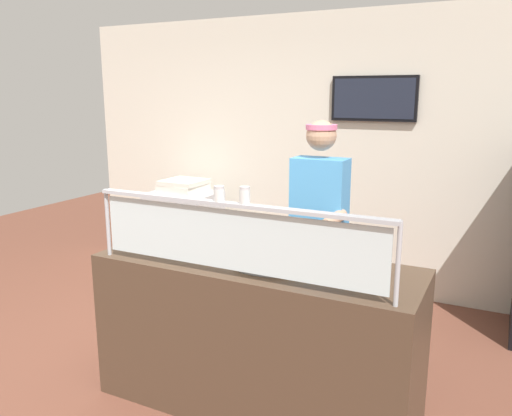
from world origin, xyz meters
The scene contains 11 objects.
ground_plane centered at (0.98, 1.00, 0.00)m, with size 12.00×12.00×0.00m, color brown.
shop_rear_unit centered at (0.98, 2.61, 1.36)m, with size 6.37×0.13×2.70m.
serving_counter centered at (0.98, 0.35, 0.47)m, with size 1.97×0.69×0.95m, color #4C3828.
sneeze_guard centered at (0.98, 0.06, 1.22)m, with size 1.79×0.06×0.42m.
pizza_tray centered at (1.08, 0.38, 0.97)m, with size 0.51×0.51×0.04m.
pizza_server centered at (1.06, 0.36, 0.99)m, with size 0.07×0.28×0.01m, color #ADAFB7.
parmesan_shaker centered at (0.90, 0.06, 1.41)m, with size 0.06×0.06×0.08m.
pepper_flake_shaker centered at (1.06, 0.06, 1.41)m, with size 0.06×0.06×0.09m.
worker_figure centered at (1.12, 1.08, 1.01)m, with size 0.41×0.50×1.76m.
prep_shelf centered at (-0.77, 2.12, 0.46)m, with size 0.70×0.55×0.92m, color #B7BABF.
pizza_box_stack centered at (-0.76, 2.12, 0.99)m, with size 0.43×0.43×0.13m.
Camera 1 is at (2.29, -2.26, 1.94)m, focal length 35.91 mm.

